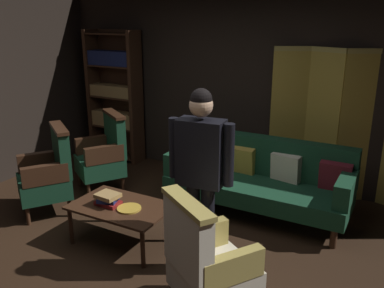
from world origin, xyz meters
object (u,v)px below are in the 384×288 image
at_px(velvet_couch, 260,176).
at_px(armchair_wing_left, 104,154).
at_px(folding_screen, 340,123).
at_px(bookshelf, 115,94).
at_px(book_red_leather, 108,203).
at_px(brass_tray, 129,208).
at_px(standing_figure, 201,166).
at_px(book_tan_leather, 108,196).
at_px(armchair_wing_right, 49,173).
at_px(coffee_table, 121,210).
at_px(book_navy_cloth, 108,199).
at_px(armchair_gilt_accent, 207,263).

xyz_separation_m(velvet_couch, armchair_wing_left, (-2.06, -0.34, 0.03)).
height_order(folding_screen, bookshelf, bookshelf).
xyz_separation_m(book_red_leather, brass_tray, (0.25, 0.02, -0.01)).
bearing_deg(book_red_leather, brass_tray, 5.32).
distance_m(standing_figure, brass_tray, 1.00).
bearing_deg(book_tan_leather, armchair_wing_left, 131.75).
xyz_separation_m(armchair_wing_right, standing_figure, (2.11, -0.20, 0.54)).
height_order(bookshelf, book_red_leather, bookshelf).
bearing_deg(armchair_wing_left, armchair_wing_right, -97.72).
height_order(armchair_wing_right, brass_tray, armchair_wing_right).
bearing_deg(armchair_wing_right, armchair_wing_left, 82.28).
bearing_deg(bookshelf, velvet_couch, -15.28).
xyz_separation_m(velvet_couch, coffee_table, (-0.99, -1.35, -0.08)).
xyz_separation_m(coffee_table, book_red_leather, (-0.12, -0.05, 0.07)).
height_order(bookshelf, armchair_wing_left, bookshelf).
distance_m(bookshelf, book_red_leather, 2.73).
distance_m(velvet_couch, book_red_leather, 1.79).
distance_m(coffee_table, book_navy_cloth, 0.17).
height_order(folding_screen, armchair_wing_right, folding_screen).
bearing_deg(brass_tray, armchair_gilt_accent, -25.74).
bearing_deg(book_red_leather, armchair_wing_left, 131.75).
distance_m(armchair_wing_left, standing_figure, 2.32).
bearing_deg(armchair_wing_right, armchair_gilt_accent, -16.78).
xyz_separation_m(armchair_gilt_accent, armchair_wing_left, (-2.34, 1.59, 0.00)).
bearing_deg(folding_screen, book_red_leather, -128.80).
height_order(book_red_leather, book_tan_leather, book_tan_leather).
bearing_deg(coffee_table, book_tan_leather, -157.29).
relative_size(standing_figure, brass_tray, 7.03).
bearing_deg(folding_screen, armchair_gilt_accent, -98.66).
bearing_deg(book_tan_leather, coffee_table, 22.71).
bearing_deg(coffee_table, bookshelf, 129.29).
height_order(book_tan_leather, brass_tray, book_tan_leather).
relative_size(coffee_table, armchair_gilt_accent, 0.96).
relative_size(armchair_gilt_accent, armchair_wing_right, 1.00).
bearing_deg(book_navy_cloth, coffee_table, 22.71).
xyz_separation_m(armchair_wing_right, book_red_leather, (1.06, -0.21, -0.05)).
distance_m(velvet_couch, coffee_table, 1.68).
xyz_separation_m(standing_figure, book_red_leather, (-1.05, -0.01, -0.59)).
relative_size(folding_screen, book_tan_leather, 8.48).
xyz_separation_m(armchair_gilt_accent, armchair_wing_right, (-2.45, 0.74, 0.00)).
distance_m(armchair_gilt_accent, brass_tray, 1.27).
bearing_deg(armchair_wing_left, folding_screen, 23.47).
distance_m(armchair_wing_left, brass_tray, 1.58).
bearing_deg(book_navy_cloth, book_tan_leather, -90.00).
xyz_separation_m(bookshelf, armchair_gilt_accent, (2.97, -2.67, -0.58)).
bearing_deg(armchair_gilt_accent, armchair_wing_left, 145.79).
bearing_deg(standing_figure, armchair_wing_left, 152.32).
bearing_deg(bookshelf, folding_screen, 2.03).
bearing_deg(coffee_table, book_navy_cloth, -157.29).
height_order(standing_figure, book_tan_leather, standing_figure).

